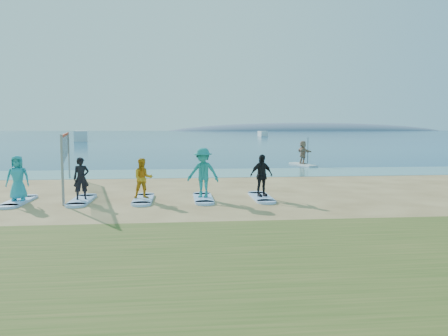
{
  "coord_description": "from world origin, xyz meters",
  "views": [
    {
      "loc": [
        -0.45,
        -15.52,
        2.76
      ],
      "look_at": [
        1.37,
        2.0,
        1.1
      ],
      "focal_mm": 35.0,
      "sensor_mm": 36.0,
      "label": 1
    }
  ],
  "objects": [
    {
      "name": "surfboard_3",
      "position": [
        0.46,
        0.96,
        0.04
      ],
      "size": [
        0.7,
        2.2,
        0.09
      ],
      "primitive_type": "cube",
      "color": "#A4C6FF",
      "rests_on": "ground"
    },
    {
      "name": "boat_offshore_b",
      "position": [
        24.66,
        113.81,
        0.0
      ],
      "size": [
        1.95,
        6.18,
        1.52
      ],
      "primitive_type": "cube",
      "rotation": [
        0.0,
        0.0,
        -0.0
      ],
      "color": "silver",
      "rests_on": "ground"
    },
    {
      "name": "student_4",
      "position": [
        2.72,
        0.96,
        0.9
      ],
      "size": [
        1.03,
        0.68,
        1.62
      ],
      "primitive_type": "imported",
      "rotation": [
        0.0,
        0.0,
        0.32
      ],
      "color": "black",
      "rests_on": "surfboard_4"
    },
    {
      "name": "student_3",
      "position": [
        0.46,
        0.96,
        1.03
      ],
      "size": [
        1.37,
        1.04,
        1.88
      ],
      "primitive_type": "imported",
      "rotation": [
        0.0,
        0.0,
        -0.32
      ],
      "color": "teal",
      "rests_on": "surfboard_3"
    },
    {
      "name": "surfboard_0",
      "position": [
        -6.3,
        0.96,
        0.04
      ],
      "size": [
        0.7,
        2.2,
        0.09
      ],
      "primitive_type": "cube",
      "color": "#A4C6FF",
      "rests_on": "ground"
    },
    {
      "name": "shallow_water",
      "position": [
        0.0,
        10.5,
        0.01
      ],
      "size": [
        600.0,
        600.0,
        0.0
      ],
      "primitive_type": "plane",
      "color": "teal",
      "rests_on": "ground"
    },
    {
      "name": "surfboard_2",
      "position": [
        -1.79,
        0.96,
        0.04
      ],
      "size": [
        0.7,
        2.2,
        0.09
      ],
      "primitive_type": "cube",
      "color": "#A4C6FF",
      "rests_on": "ground"
    },
    {
      "name": "ocean",
      "position": [
        0.0,
        160.0,
        0.01
      ],
      "size": [
        600.0,
        600.0,
        0.0
      ],
      "primitive_type": "plane",
      "color": "navy",
      "rests_on": "ground"
    },
    {
      "name": "ground",
      "position": [
        0.0,
        0.0,
        0.0
      ],
      "size": [
        600.0,
        600.0,
        0.0
      ],
      "primitive_type": "plane",
      "color": "tan",
      "rests_on": "ground"
    },
    {
      "name": "student_0",
      "position": [
        -6.3,
        0.96,
        0.91
      ],
      "size": [
        0.86,
        0.61,
        1.64
      ],
      "primitive_type": "imported",
      "rotation": [
        0.0,
        0.0,
        0.12
      ],
      "color": "teal",
      "rests_on": "surfboard_0"
    },
    {
      "name": "surfboard_1",
      "position": [
        -4.05,
        0.96,
        0.04
      ],
      "size": [
        0.7,
        2.2,
        0.09
      ],
      "primitive_type": "cube",
      "color": "#A4C6FF",
      "rests_on": "ground"
    },
    {
      "name": "island_ridge",
      "position": [
        95.0,
        300.0,
        0.0
      ],
      "size": [
        220.0,
        56.0,
        18.0
      ],
      "primitive_type": "ellipsoid",
      "color": "slate",
      "rests_on": "ground"
    },
    {
      "name": "volleyball_net",
      "position": [
        -5.47,
        4.58,
        1.9
      ],
      "size": [
        2.0,
        8.89,
        2.5
      ],
      "rotation": [
        0.0,
        0.0,
        0.21
      ],
      "color": "gray",
      "rests_on": "ground"
    },
    {
      "name": "paddleboarder",
      "position": [
        8.42,
        14.94,
        0.95
      ],
      "size": [
        0.92,
        1.62,
        1.66
      ],
      "primitive_type": "imported",
      "rotation": [
        0.0,
        0.0,
        1.87
      ],
      "color": "tan",
      "rests_on": "paddleboard"
    },
    {
      "name": "boat_offshore_a",
      "position": [
        -19.32,
        71.76,
        0.0
      ],
      "size": [
        3.78,
        8.27,
        2.02
      ],
      "primitive_type": "cube",
      "rotation": [
        0.0,
        0.0,
        0.19
      ],
      "color": "silver",
      "rests_on": "ground"
    },
    {
      "name": "student_2",
      "position": [
        -1.79,
        0.96,
        0.84
      ],
      "size": [
        0.83,
        0.71,
        1.5
      ],
      "primitive_type": "imported",
      "rotation": [
        0.0,
        0.0,
        0.21
      ],
      "color": "orange",
      "rests_on": "surfboard_2"
    },
    {
      "name": "surfboard_4",
      "position": [
        2.72,
        0.96,
        0.04
      ],
      "size": [
        0.7,
        2.2,
        0.09
      ],
      "primitive_type": "cube",
      "color": "#A4C6FF",
      "rests_on": "ground"
    },
    {
      "name": "paddleboard",
      "position": [
        8.42,
        14.94,
        0.06
      ],
      "size": [
        1.35,
        3.08,
        0.12
      ],
      "primitive_type": "cube",
      "rotation": [
        0.0,
        0.0,
        0.23
      ],
      "color": "silver",
      "rests_on": "ground"
    },
    {
      "name": "student_1",
      "position": [
        -4.05,
        0.96,
        0.87
      ],
      "size": [
        0.65,
        0.52,
        1.55
      ],
      "primitive_type": "imported",
      "rotation": [
        0.0,
        0.0,
        0.3
      ],
      "color": "black",
      "rests_on": "surfboard_1"
    }
  ]
}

